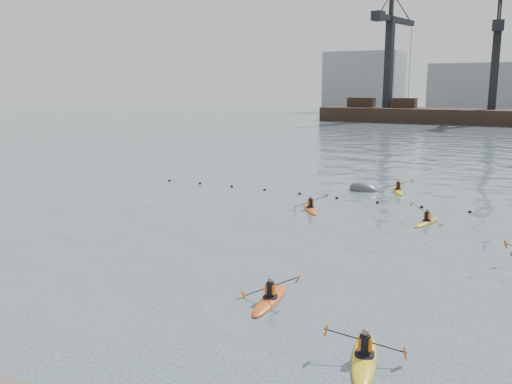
% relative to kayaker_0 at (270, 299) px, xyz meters
% --- Properties ---
extents(ground, '(400.00, 400.00, 0.00)m').
position_rel_kayaker_0_xyz_m(ground, '(-2.33, -3.28, -0.10)').
color(ground, '#323F48').
rests_on(ground, ground).
extents(float_line, '(33.24, 0.73, 0.24)m').
position_rel_kayaker_0_xyz_m(float_line, '(-2.83, 19.25, -0.07)').
color(float_line, black).
rests_on(float_line, ground).
extents(barge_pier, '(72.00, 19.30, 29.50)m').
position_rel_kayaker_0_xyz_m(barge_pier, '(-2.55, 106.71, 1.79)').
color(barge_pier, black).
rests_on(barge_pier, ground).
extents(kayaker_0, '(2.35, 3.42, 1.34)m').
position_rel_kayaker_0_xyz_m(kayaker_0, '(0.00, 0.00, 0.00)').
color(kayaker_0, '#CD4E13').
rests_on(kayaker_0, ground).
extents(kayaker_1, '(2.38, 3.65, 1.16)m').
position_rel_kayaker_0_xyz_m(kayaker_1, '(4.45, -2.64, 0.01)').
color(kayaker_1, gold).
rests_on(kayaker_1, ground).
extents(kayaker_2, '(2.35, 3.12, 1.21)m').
position_rel_kayaker_0_xyz_m(kayaker_2, '(-4.60, 14.87, -0.00)').
color(kayaker_2, '#D05B13').
rests_on(kayaker_2, ground).
extents(kayaker_3, '(2.15, 3.13, 1.33)m').
position_rel_kayaker_0_xyz_m(kayaker_3, '(2.79, 14.91, -0.01)').
color(kayaker_3, '#C08B16').
rests_on(kayaker_3, ground).
extents(kayaker_5, '(2.14, 3.30, 1.15)m').
position_rel_kayaker_0_xyz_m(kayaker_5, '(-1.11, 23.85, -0.00)').
color(kayaker_5, gold).
rests_on(kayaker_5, ground).
extents(mooring_buoy, '(2.75, 1.72, 1.67)m').
position_rel_kayaker_0_xyz_m(mooring_buoy, '(-3.49, 23.03, -0.10)').
color(mooring_buoy, '#3B3D3F').
rests_on(mooring_buoy, ground).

